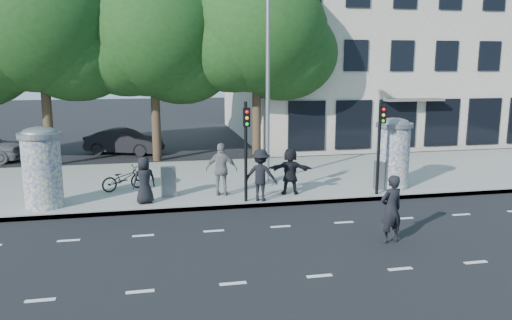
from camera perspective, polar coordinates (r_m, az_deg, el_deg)
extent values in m
plane|color=black|center=(13.73, 4.29, -9.43)|extent=(120.00, 120.00, 0.00)
cube|color=gray|center=(20.73, -1.34, -2.17)|extent=(40.00, 8.00, 0.15)
cube|color=slate|center=(16.98, 1.03, -5.13)|extent=(40.00, 0.10, 0.16)
cube|color=silver|center=(11.78, 7.26, -13.01)|extent=(32.00, 0.12, 0.01)
cube|color=silver|center=(15.00, 2.83, -7.61)|extent=(32.00, 0.12, 0.01)
cylinder|color=beige|center=(17.61, -23.22, -1.33)|extent=(1.20, 1.20, 2.30)
cylinder|color=slate|center=(17.41, -23.52, 2.63)|extent=(1.36, 1.36, 0.16)
ellipsoid|color=slate|center=(17.40, -23.54, 2.89)|extent=(1.10, 1.10, 0.38)
cylinder|color=beige|center=(19.50, 15.37, 0.28)|extent=(1.20, 1.20, 2.30)
cylinder|color=slate|center=(19.32, 15.56, 3.87)|extent=(1.36, 1.36, 0.16)
ellipsoid|color=slate|center=(19.31, 15.57, 4.10)|extent=(1.10, 1.10, 0.38)
cylinder|color=black|center=(16.75, -1.18, 0.89)|extent=(0.11, 0.11, 3.40)
cube|color=black|center=(16.41, -1.08, 4.91)|extent=(0.22, 0.14, 0.62)
cylinder|color=black|center=(18.22, 13.85, 1.39)|extent=(0.11, 0.11, 3.40)
cube|color=black|center=(17.90, 14.27, 5.08)|extent=(0.22, 0.14, 0.62)
cylinder|color=slate|center=(19.58, 1.36, 9.11)|extent=(0.16, 0.16, 8.00)
cylinder|color=#38281C|center=(25.48, -22.73, 4.65)|extent=(0.44, 0.44, 4.73)
ellipsoid|color=#183814|center=(25.42, -23.44, 13.98)|extent=(7.20, 7.20, 6.12)
cylinder|color=#38281C|center=(25.21, -11.37, 4.87)|extent=(0.44, 0.44, 4.41)
ellipsoid|color=#183814|center=(25.11, -11.71, 13.68)|extent=(6.80, 6.80, 5.78)
cylinder|color=#38281C|center=(25.31, 0.06, 5.31)|extent=(0.44, 0.44, 4.59)
ellipsoid|color=#183814|center=(25.24, 0.06, 14.45)|extent=(7.00, 7.00, 5.95)
cube|color=#AEA291|center=(35.94, 14.49, 12.54)|extent=(20.00, 15.00, 12.00)
cube|color=black|center=(29.47, 20.48, 4.05)|extent=(18.00, 0.10, 2.60)
cube|color=#59544C|center=(28.04, 17.54, 6.59)|extent=(3.20, 0.90, 0.12)
cube|color=#194C8C|center=(25.60, 2.20, 7.40)|extent=(1.60, 0.06, 0.30)
imported|color=black|center=(17.10, -12.66, -2.27)|extent=(0.90, 0.72, 1.59)
imported|color=black|center=(17.00, 0.52, -1.73)|extent=(1.31, 1.02, 1.79)
imported|color=gray|center=(17.68, -3.95, -1.09)|extent=(1.23, 0.89, 1.89)
imported|color=black|center=(17.90, 3.92, -1.26)|extent=(1.66, 0.90, 1.70)
imported|color=black|center=(13.95, 15.20, -5.42)|extent=(0.77, 0.59, 1.87)
imported|color=black|center=(19.15, -14.89, -2.05)|extent=(1.26, 1.76, 0.88)
cube|color=slate|center=(17.89, -9.98, -2.47)|extent=(0.54, 0.42, 1.06)
cube|color=#5C5F60|center=(19.21, 14.15, -1.69)|extent=(0.56, 0.44, 1.06)
imported|color=black|center=(27.72, -14.84, 2.05)|extent=(2.77, 4.31, 1.34)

